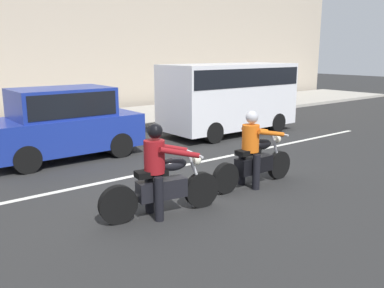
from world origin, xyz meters
name	(u,v)px	position (x,y,z in m)	size (l,w,h in m)	color
ground_plane	(176,181)	(0.00, 0.00, 0.00)	(80.00, 80.00, 0.00)	#282828
sidewalk_slab	(45,126)	(0.00, 8.00, 0.07)	(40.00, 4.40, 0.14)	#A8A399
lane_marking_stripe	(118,179)	(-0.90, 0.90, 0.00)	(18.00, 0.14, 0.01)	silver
motorcycle_with_rider_orange_stripe	(254,155)	(1.08, -1.18, 0.64)	(2.15, 0.70, 1.55)	black
motorcycle_with_rider_crimson	(161,178)	(-1.26, -1.32, 0.64)	(2.13, 0.75, 1.57)	black
parked_hatchback_cobalt_blue	(63,122)	(-1.09, 3.34, 0.93)	(3.79, 1.76, 1.80)	navy
parked_van_white	(229,94)	(4.52, 3.21, 1.33)	(4.62, 1.96, 2.29)	silver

